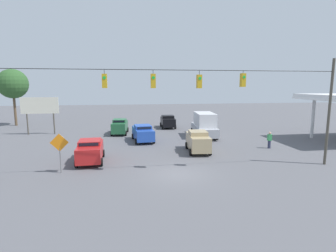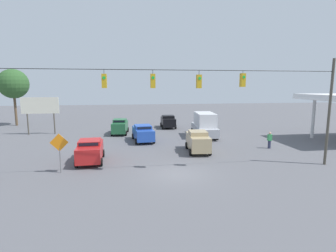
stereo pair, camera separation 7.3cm
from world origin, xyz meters
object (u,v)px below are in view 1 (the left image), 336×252
at_px(sedan_red_parked_shoulder, 90,150).
at_px(traffic_cone_second, 90,151).
at_px(overhead_signal_span, 177,101).
at_px(box_truck_silver_oncoming_far, 204,125).
at_px(roadside_billboard, 40,108).
at_px(pedestrian, 269,140).
at_px(traffic_cone_nearest, 89,158).
at_px(sedan_black_oncoming_deep, 168,121).
at_px(sedan_tan_crossing_near, 198,141).
at_px(tree_horizon_left, 13,84).
at_px(sedan_green_withflow_far, 120,126).
at_px(sedan_blue_withflow_mid, 143,133).
at_px(work_zone_sign, 59,146).
at_px(traffic_cone_third, 94,145).

relative_size(sedan_red_parked_shoulder, traffic_cone_second, 7.70).
distance_m(overhead_signal_span, box_truck_silver_oncoming_far, 14.34).
bearing_deg(traffic_cone_second, roadside_billboard, -56.19).
bearing_deg(pedestrian, traffic_cone_nearest, 6.97).
height_order(overhead_signal_span, sedan_black_oncoming_deep, overhead_signal_span).
bearing_deg(roadside_billboard, sedan_tan_crossing_near, 145.86).
bearing_deg(sedan_tan_crossing_near, tree_horizon_left, -40.61).
bearing_deg(sedan_green_withflow_far, sedan_black_oncoming_deep, -149.68).
relative_size(sedan_tan_crossing_near, tree_horizon_left, 0.49).
xyz_separation_m(overhead_signal_span, sedan_red_parked_shoulder, (6.43, -3.52, -4.15)).
height_order(sedan_blue_withflow_mid, work_zone_sign, work_zone_sign).
height_order(traffic_cone_nearest, tree_horizon_left, tree_horizon_left).
xyz_separation_m(sedan_red_parked_shoulder, box_truck_silver_oncoming_far, (-12.25, -9.06, 0.48)).
bearing_deg(overhead_signal_span, pedestrian, -151.53).
bearing_deg(traffic_cone_second, overhead_signal_span, 138.78).
bearing_deg(sedan_tan_crossing_near, traffic_cone_second, -3.51).
xyz_separation_m(sedan_black_oncoming_deep, traffic_cone_nearest, (9.04, 16.28, -0.68)).
bearing_deg(sedan_blue_withflow_mid, box_truck_silver_oncoming_far, -167.74).
distance_m(sedan_green_withflow_far, traffic_cone_third, 7.82).
bearing_deg(traffic_cone_second, sedan_green_withflow_far, -103.77).
height_order(traffic_cone_third, pedestrian, pedestrian).
distance_m(overhead_signal_span, tree_horizon_left, 32.87).
bearing_deg(sedan_blue_withflow_mid, tree_horizon_left, -37.94).
relative_size(box_truck_silver_oncoming_far, traffic_cone_nearest, 12.16).
xyz_separation_m(sedan_tan_crossing_near, work_zone_sign, (11.19, 4.36, 0.96)).
bearing_deg(sedan_black_oncoming_deep, traffic_cone_second, 56.28).
distance_m(sedan_blue_withflow_mid, sedan_green_withflow_far, 5.59).
height_order(sedan_black_oncoming_deep, traffic_cone_second, sedan_black_oncoming_deep).
distance_m(overhead_signal_span, pedestrian, 12.61).
height_order(sedan_tan_crossing_near, traffic_cone_nearest, sedan_tan_crossing_near).
bearing_deg(sedan_black_oncoming_deep, work_zone_sign, 60.68).
bearing_deg(sedan_tan_crossing_near, traffic_cone_nearest, 10.54).
relative_size(sedan_black_oncoming_deep, traffic_cone_second, 7.17).
bearing_deg(box_truck_silver_oncoming_far, roadside_billboard, -12.75).
bearing_deg(sedan_blue_withflow_mid, sedan_red_parked_shoulder, 57.71).
distance_m(sedan_black_oncoming_deep, pedestrian, 16.29).
bearing_deg(sedan_blue_withflow_mid, sedan_black_oncoming_deep, -115.15).
height_order(sedan_blue_withflow_mid, sedan_red_parked_shoulder, sedan_red_parked_shoulder).
bearing_deg(traffic_cone_nearest, sedan_tan_crossing_near, -169.46).
distance_m(box_truck_silver_oncoming_far, traffic_cone_third, 13.31).
xyz_separation_m(roadside_billboard, work_zone_sign, (-6.15, 16.13, -1.44)).
relative_size(traffic_cone_nearest, work_zone_sign, 0.19).
distance_m(overhead_signal_span, traffic_cone_nearest, 8.92).
distance_m(overhead_signal_span, roadside_billboard, 22.38).
bearing_deg(pedestrian, work_zone_sign, 14.05).
xyz_separation_m(sedan_red_parked_shoulder, traffic_cone_nearest, (0.17, -0.05, -0.68)).
bearing_deg(pedestrian, sedan_tan_crossing_near, 2.22).
xyz_separation_m(sedan_tan_crossing_near, tree_horizon_left, (23.62, -20.25, 5.37)).
bearing_deg(tree_horizon_left, traffic_cone_third, 128.75).
bearing_deg(sedan_tan_crossing_near, overhead_signal_span, 60.36).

